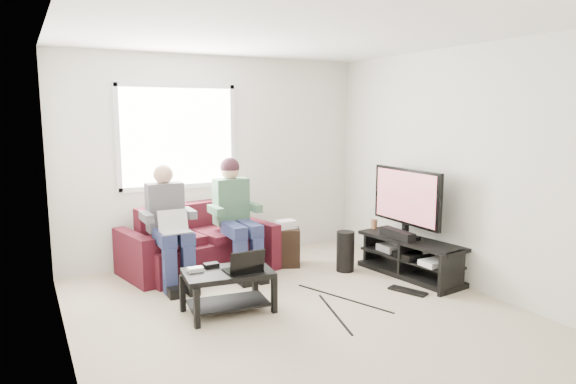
{
  "coord_description": "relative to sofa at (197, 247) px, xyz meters",
  "views": [
    {
      "loc": [
        -2.26,
        -4.0,
        1.9
      ],
      "look_at": [
        0.17,
        0.6,
        1.09
      ],
      "focal_mm": 32.0,
      "sensor_mm": 36.0,
      "label": 1
    }
  ],
  "objects": [
    {
      "name": "end_table",
      "position": [
        1.05,
        -0.31,
        -0.04
      ],
      "size": [
        0.32,
        0.32,
        0.57
      ],
      "color": "black",
      "rests_on": "floor"
    },
    {
      "name": "keyboard_floor",
      "position": [
        1.75,
        -1.77,
        -0.29
      ],
      "size": [
        0.28,
        0.43,
        0.02
      ],
      "primitive_type": "cube",
      "rotation": [
        0.0,
        0.0,
        0.39
      ],
      "color": "black",
      "rests_on": "floor"
    },
    {
      "name": "laptop_silver",
      "position": [
        -0.4,
        -0.53,
        0.39
      ],
      "size": [
        0.38,
        0.33,
        0.24
      ],
      "primitive_type": null,
      "rotation": [
        0.0,
        0.0,
        0.39
      ],
      "color": "silver",
      "rests_on": "person_left"
    },
    {
      "name": "floor",
      "position": [
        0.43,
        -1.82,
        -0.3
      ],
      "size": [
        4.5,
        4.5,
        0.0
      ],
      "primitive_type": "plane",
      "color": "beige",
      "rests_on": "ground"
    },
    {
      "name": "wall_left",
      "position": [
        -1.57,
        -1.82,
        1.0
      ],
      "size": [
        0.0,
        4.5,
        4.5
      ],
      "primitive_type": "plane",
      "rotation": [
        1.57,
        0.0,
        1.57
      ],
      "color": "silver",
      "rests_on": "floor"
    },
    {
      "name": "controller_c",
      "position": [
        0.16,
        -1.25,
        0.13
      ],
      "size": [
        0.14,
        0.09,
        0.04
      ],
      "primitive_type": "cube",
      "rotation": [
        0.0,
        0.0,
        -0.03
      ],
      "color": "gray",
      "rests_on": "coffee_table"
    },
    {
      "name": "wall_right",
      "position": [
        2.43,
        -1.82,
        1.0
      ],
      "size": [
        0.0,
        4.5,
        4.5
      ],
      "primitive_type": "plane",
      "rotation": [
        1.57,
        0.0,
        -1.57
      ],
      "color": "silver",
      "rests_on": "floor"
    },
    {
      "name": "console_black",
      "position": [
        2.13,
        -1.42,
        -0.02
      ],
      "size": [
        0.38,
        0.3,
        0.07
      ],
      "primitive_type": "cube",
      "color": "black",
      "rests_on": "tv_stand"
    },
    {
      "name": "subwoofer",
      "position": [
        1.57,
        -0.85,
        -0.05
      ],
      "size": [
        0.21,
        0.21,
        0.49
      ],
      "primitive_type": "cylinder",
      "color": "black",
      "rests_on": "floor"
    },
    {
      "name": "wall_back",
      "position": [
        0.43,
        0.43,
        1.0
      ],
      "size": [
        4.5,
        0.0,
        4.5
      ],
      "primitive_type": "plane",
      "rotation": [
        1.57,
        0.0,
        0.0
      ],
      "color": "silver",
      "rests_on": "floor"
    },
    {
      "name": "wall_front",
      "position": [
        0.43,
        -4.07,
        1.0
      ],
      "size": [
        4.5,
        0.0,
        4.5
      ],
      "primitive_type": "plane",
      "rotation": [
        -1.57,
        0.0,
        0.0
      ],
      "color": "silver",
      "rests_on": "floor"
    },
    {
      "name": "coffee_table",
      "position": [
        -0.14,
        -1.4,
        0.0
      ],
      "size": [
        0.88,
        0.6,
        0.41
      ],
      "color": "black",
      "rests_on": "floor"
    },
    {
      "name": "laptop_black",
      "position": [
        -0.02,
        -1.48,
        0.23
      ],
      "size": [
        0.38,
        0.3,
        0.24
      ],
      "primitive_type": null,
      "rotation": [
        0.0,
        0.0,
        -0.2
      ],
      "color": "black",
      "rests_on": "coffee_table"
    },
    {
      "name": "controller_a",
      "position": [
        -0.42,
        -1.28,
        0.13
      ],
      "size": [
        0.14,
        0.09,
        0.04
      ],
      "primitive_type": "cube",
      "rotation": [
        0.0,
        0.0,
        -0.02
      ],
      "color": "silver",
      "rests_on": "coffee_table"
    },
    {
      "name": "console_white",
      "position": [
        2.13,
        -1.77,
        -0.03
      ],
      "size": [
        0.3,
        0.22,
        0.06
      ],
      "primitive_type": "cube",
      "color": "silver",
      "rests_on": "tv_stand"
    },
    {
      "name": "drink_cup",
      "position": [
        2.08,
        -0.74,
        0.21
      ],
      "size": [
        0.08,
        0.08,
        0.12
      ],
      "primitive_type": "cylinder",
      "color": "#966140",
      "rests_on": "tv_stand"
    },
    {
      "name": "person_right",
      "position": [
        0.4,
        -0.26,
        0.48
      ],
      "size": [
        0.4,
        0.71,
        1.36
      ],
      "color": "navy",
      "rests_on": "sofa"
    },
    {
      "name": "console_grey",
      "position": [
        2.13,
        -1.07,
        -0.02
      ],
      "size": [
        0.34,
        0.26,
        0.08
      ],
      "primitive_type": "cube",
      "color": "gray",
      "rests_on": "tv_stand"
    },
    {
      "name": "ceiling",
      "position": [
        0.43,
        -1.82,
        2.3
      ],
      "size": [
        4.5,
        4.5,
        0.0
      ],
      "primitive_type": "plane",
      "rotation": [
        3.14,
        0.0,
        0.0
      ],
      "color": "white",
      "rests_on": "wall_back"
    },
    {
      "name": "sofa",
      "position": [
        0.0,
        0.0,
        0.0
      ],
      "size": [
        1.84,
        1.06,
        0.79
      ],
      "color": "#4F131A",
      "rests_on": "floor"
    },
    {
      "name": "window",
      "position": [
        -0.07,
        0.42,
        1.3
      ],
      "size": [
        1.48,
        0.04,
        1.28
      ],
      "color": "white",
      "rests_on": "wall_back"
    },
    {
      "name": "controller_b",
      "position": [
        -0.24,
        -1.22,
        0.13
      ],
      "size": [
        0.14,
        0.09,
        0.04
      ],
      "primitive_type": "cube",
      "rotation": [
        0.0,
        0.0,
        -0.0
      ],
      "color": "black",
      "rests_on": "coffee_table"
    },
    {
      "name": "person_left",
      "position": [
        -0.4,
        -0.28,
        0.42
      ],
      "size": [
        0.4,
        0.71,
        1.32
      ],
      "color": "navy",
      "rests_on": "sofa"
    },
    {
      "name": "tv",
      "position": [
        2.13,
        -1.27,
        0.61
      ],
      "size": [
        0.12,
        1.1,
        0.81
      ],
      "color": "black",
      "rests_on": "tv_stand"
    },
    {
      "name": "tv_stand",
      "position": [
        2.13,
        -1.37,
        -0.1
      ],
      "size": [
        0.58,
        1.39,
        0.45
      ],
      "color": "black",
      "rests_on": "floor"
    },
    {
      "name": "soundbar",
      "position": [
        2.01,
        -1.27,
        0.2
      ],
      "size": [
        0.12,
        0.5,
        0.1
      ],
      "primitive_type": "cube",
      "color": "black",
      "rests_on": "tv_stand"
    }
  ]
}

